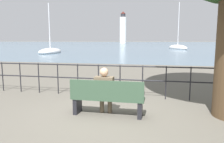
# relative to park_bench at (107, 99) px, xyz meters

# --- Properties ---
(ground_plane) EXTENTS (1000.00, 1000.00, 0.00)m
(ground_plane) POSITION_rel_park_bench_xyz_m (0.00, 0.06, -0.43)
(ground_plane) COLOR #605B51
(harbor_water) EXTENTS (600.00, 300.00, 0.01)m
(harbor_water) POSITION_rel_park_bench_xyz_m (0.00, 161.62, -0.43)
(harbor_water) COLOR slate
(harbor_water) RESTS_ON ground_plane
(park_bench) EXTENTS (1.79, 0.45, 0.90)m
(park_bench) POSITION_rel_park_bench_xyz_m (0.00, 0.00, 0.00)
(park_bench) COLOR #334C38
(park_bench) RESTS_ON ground_plane
(seated_person_left) EXTENTS (0.46, 0.35, 1.18)m
(seated_person_left) POSITION_rel_park_bench_xyz_m (-0.09, 0.08, 0.22)
(seated_person_left) COLOR brown
(seated_person_left) RESTS_ON ground_plane
(promenade_railing) EXTENTS (11.64, 0.04, 1.05)m
(promenade_railing) POSITION_rel_park_bench_xyz_m (0.00, 1.84, 0.26)
(promenade_railing) COLOR black
(promenade_railing) RESTS_ON ground_plane
(sailboat_1) EXTENTS (4.55, 8.29, 10.04)m
(sailboat_1) POSITION_rel_park_bench_xyz_m (5.32, 43.12, -0.13)
(sailboat_1) COLOR white
(sailboat_1) RESTS_ON ground_plane
(sailboat_2) EXTENTS (3.72, 7.18, 7.44)m
(sailboat_2) POSITION_rel_park_bench_xyz_m (-14.24, 24.56, -0.20)
(sailboat_2) COLOR white
(sailboat_2) RESTS_ON ground_plane
(harbor_lighthouse) EXTENTS (4.16, 4.16, 19.99)m
(harbor_lighthouse) POSITION_rel_park_bench_xyz_m (-20.76, 134.99, 8.86)
(harbor_lighthouse) COLOR white
(harbor_lighthouse) RESTS_ON ground_plane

